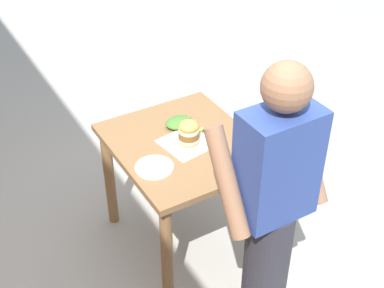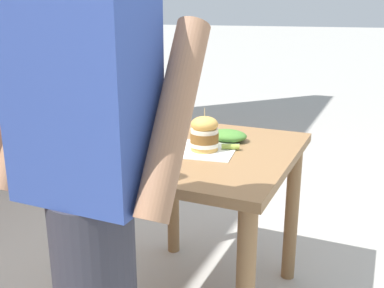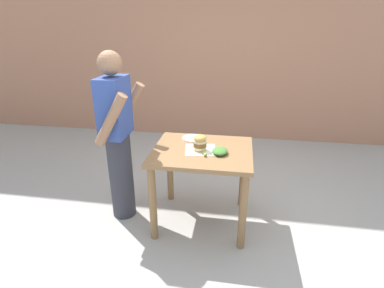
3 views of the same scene
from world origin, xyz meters
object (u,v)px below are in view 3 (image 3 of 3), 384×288
at_px(diner_across_table, 118,137).
at_px(side_salad, 220,151).
at_px(patio_table, 202,164).
at_px(parked_car_mid_block, 65,54).
at_px(sandwich, 200,143).
at_px(pickle_spear, 205,154).
at_px(side_plate_with_forks, 193,138).

bearing_deg(diner_across_table, side_salad, -92.88).
distance_m(patio_table, parked_car_mid_block, 10.67).
height_order(side_salad, diner_across_table, diner_across_table).
distance_m(sandwich, pickle_spear, 0.13).
bearing_deg(side_plate_with_forks, parked_car_mid_block, 37.67).
xyz_separation_m(pickle_spear, side_salad, (0.06, -0.13, 0.01)).
height_order(patio_table, side_salad, side_salad).
bearing_deg(sandwich, side_plate_with_forks, 21.18).
bearing_deg(parked_car_mid_block, pickle_spear, -142.89).
bearing_deg(parked_car_mid_block, side_salad, -142.14).
xyz_separation_m(patio_table, parked_car_mid_block, (8.48, 6.47, 0.07)).
bearing_deg(diner_across_table, pickle_spear, -97.20).
xyz_separation_m(sandwich, parked_car_mid_block, (8.50, 6.45, -0.16)).
bearing_deg(side_salad, parked_car_mid_block, 37.86).
relative_size(patio_table, sandwich, 4.96).
distance_m(side_plate_with_forks, parked_car_mid_block, 10.38).
relative_size(patio_table, diner_across_table, 0.55).
distance_m(pickle_spear, side_salad, 0.15).
distance_m(patio_table, side_plate_with_forks, 0.34).
height_order(patio_table, parked_car_mid_block, parked_car_mid_block).
height_order(sandwich, side_salad, sandwich).
xyz_separation_m(side_plate_with_forks, parked_car_mid_block, (8.21, 6.34, -0.08)).
xyz_separation_m(sandwich, side_salad, (-0.04, -0.19, -0.05)).
xyz_separation_m(side_plate_with_forks, diner_across_table, (-0.28, 0.69, 0.08)).
relative_size(sandwich, side_salad, 1.04).
height_order(pickle_spear, parked_car_mid_block, parked_car_mid_block).
distance_m(diner_across_table, parked_car_mid_block, 10.20).
height_order(side_plate_with_forks, diner_across_table, diner_across_table).
relative_size(pickle_spear, side_salad, 0.44).
height_order(pickle_spear, side_plate_with_forks, pickle_spear).
height_order(pickle_spear, side_salad, side_salad).
bearing_deg(patio_table, side_salad, -111.49).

